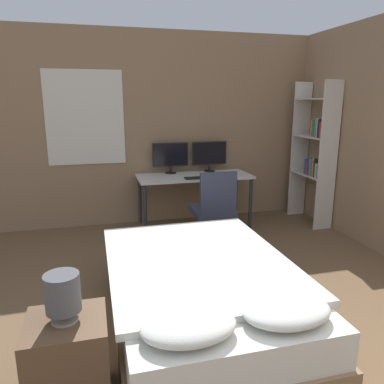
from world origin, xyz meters
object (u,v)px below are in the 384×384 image
Objects in this scene: bedside_lamp at (63,294)px; office_chair at (214,215)px; bed at (201,295)px; monitor_right at (209,154)px; bookshelf at (316,150)px; desk at (194,181)px; nightstand at (69,363)px; computer_mouse at (218,176)px; monitor_left at (170,156)px; keyboard at (199,178)px.

office_chair reaches higher than bedside_lamp.
monitor_right reaches higher than bed.
bed is 3.20m from bookshelf.
desk reaches higher than bed.
desk is 0.78× the size of bookshelf.
desk is 3.07× the size of monitor_right.
bookshelf is (3.26, 2.65, 0.80)m from nightstand.
bed is 4.06× the size of monitor_right.
computer_mouse is 0.07× the size of office_chair.
monitor_left is at bearing 141.59° from computer_mouse.
monitor_left reaches higher than nightstand.
nightstand is 3.52m from monitor_left.
bedside_lamp is (-0.97, -0.58, 0.46)m from bed.
office_chair is at bearing -104.01° from monitor_right.
office_chair reaches higher than computer_mouse.
nightstand is 4.28m from bookshelf.
monitor_left is at bearing 164.55° from bookshelf.
keyboard is (0.59, 2.17, 0.48)m from bed.
keyboard is (0.29, -0.45, -0.24)m from monitor_left.
nightstand is 1.08× the size of monitor_left.
bed is 5.49× the size of keyboard.
bedside_lamp reaches higher than nightstand.
bedside_lamp is at bearing -117.67° from desk.
desk is (1.56, 2.98, -0.07)m from bedside_lamp.
monitor_right reaches higher than keyboard.
bookshelf is at bearing 39.19° from bedside_lamp.
monitor_right is 0.51m from computer_mouse.
bookshelf is at bearing 14.66° from office_chair.
monitor_left reaches higher than bed.
monitor_left is at bearing 141.88° from desk.
monitor_left is at bearing 68.38° from nightstand.
monitor_right is 0.26× the size of bookshelf.
bedside_lamp is 0.30× the size of office_chair.
monitor_right is 0.59m from keyboard.
keyboard is at bearing -122.70° from monitor_right.
office_chair reaches higher than bed.
monitor_right reaches higher than computer_mouse.
monitor_left is (0.30, 2.63, 0.72)m from bed.
monitor_right reaches higher than nightstand.
desk is at bearing 90.00° from keyboard.
bed is 3.76× the size of nightstand.
bedside_lamp is 0.14× the size of bookshelf.
bedside_lamp is at bearing -111.62° from monitor_left.
nightstand is 0.28× the size of bookshelf.
bed is 2.22× the size of office_chair.
bedside_lamp is at bearing -125.86° from office_chair.
keyboard is at bearing 176.75° from bookshelf.
nightstand is 1.08× the size of monitor_right.
bed is 4.06× the size of monitor_left.
bedside_lamp is 2.76m from office_chair.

